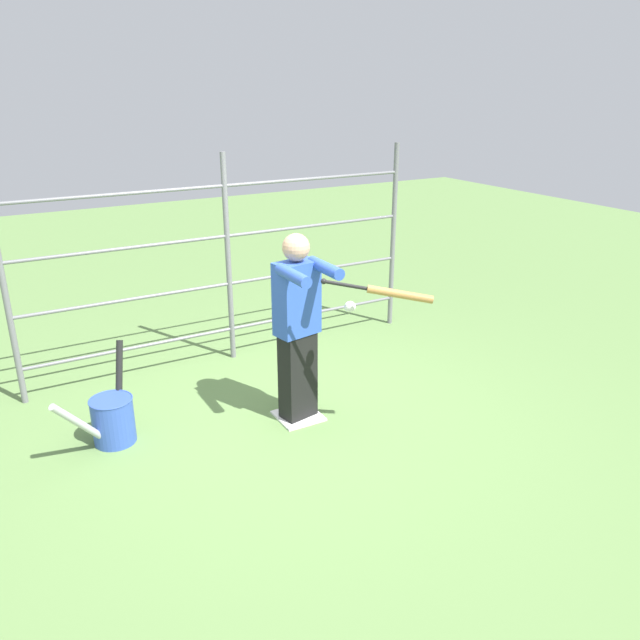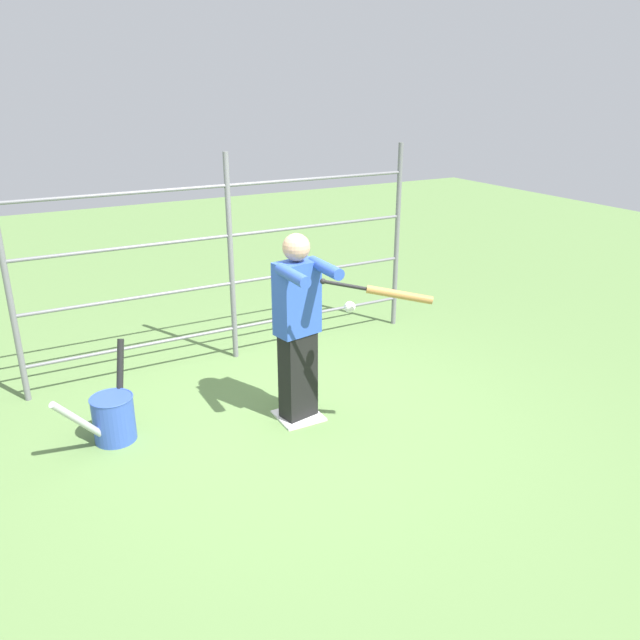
% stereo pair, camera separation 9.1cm
% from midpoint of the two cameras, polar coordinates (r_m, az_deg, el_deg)
% --- Properties ---
extents(ground_plane, '(24.00, 24.00, 0.00)m').
position_cam_midpoint_polar(ground_plane, '(5.96, -1.53, -8.81)').
color(ground_plane, '#608447').
extents(home_plate, '(0.40, 0.40, 0.02)m').
position_cam_midpoint_polar(home_plate, '(5.96, -1.53, -8.73)').
color(home_plate, white).
rests_on(home_plate, ground).
extents(fence_backstop, '(4.48, 0.06, 2.30)m').
position_cam_midpoint_polar(fence_backstop, '(6.89, -7.77, 5.48)').
color(fence_backstop, slate).
rests_on(fence_backstop, ground).
extents(batter, '(0.45, 0.65, 1.76)m').
position_cam_midpoint_polar(batter, '(5.54, -1.54, -0.30)').
color(batter, black).
rests_on(batter, ground).
extents(baseball_bat_swinging, '(0.78, 0.54, 0.19)m').
position_cam_midpoint_polar(baseball_bat_swinging, '(5.02, 6.94, 2.46)').
color(baseball_bat_swinging, black).
extents(softball_in_flight, '(0.10, 0.10, 0.10)m').
position_cam_midpoint_polar(softball_in_flight, '(5.21, 3.24, 1.20)').
color(softball_in_flight, white).
extents(bat_bucket, '(0.75, 0.66, 0.83)m').
position_cam_midpoint_polar(bat_bucket, '(5.77, -17.99, -8.41)').
color(bat_bucket, '#3351B2').
rests_on(bat_bucket, ground).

